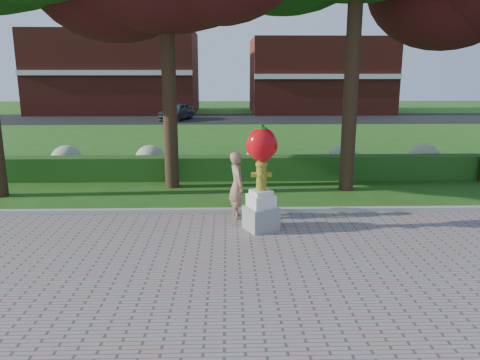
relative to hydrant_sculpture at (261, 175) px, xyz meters
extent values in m
plane|color=#295515|center=(-0.55, -1.67, -1.33)|extent=(100.00, 100.00, 0.00)
cube|color=#ADADA5|center=(-0.55, 1.33, -1.26)|extent=(40.00, 0.18, 0.15)
cube|color=#1F4C15|center=(-0.55, 5.33, -0.93)|extent=(24.00, 0.70, 0.80)
ellipsoid|color=#AAB288|center=(-6.55, 6.33, -0.78)|extent=(1.10, 1.10, 0.99)
ellipsoid|color=#AAB288|center=(-3.55, 6.33, -0.78)|extent=(1.10, 1.10, 0.99)
ellipsoid|color=#AAB288|center=(0.45, 6.33, -0.78)|extent=(1.10, 1.10, 0.99)
ellipsoid|color=#AAB288|center=(3.45, 6.33, -0.78)|extent=(1.10, 1.10, 0.99)
ellipsoid|color=#AAB288|center=(6.45, 6.33, -0.78)|extent=(1.10, 1.10, 0.99)
cube|color=black|center=(-0.55, 26.33, -1.32)|extent=(50.00, 8.00, 0.02)
cube|color=maroon|center=(-10.55, 32.33, 2.17)|extent=(14.00, 8.00, 7.00)
cube|color=maroon|center=(7.45, 32.33, 1.87)|extent=(12.00, 8.00, 6.40)
cylinder|color=black|center=(-2.55, 4.33, 1.75)|extent=(0.44, 0.44, 6.16)
cylinder|color=black|center=(2.95, 3.83, 2.31)|extent=(0.44, 0.44, 7.28)
cube|color=gray|center=(0.00, 0.00, -1.03)|extent=(0.88, 0.88, 0.53)
cube|color=silver|center=(0.00, 0.00, -0.61)|extent=(0.71, 0.71, 0.30)
cube|color=silver|center=(0.00, 0.00, -0.41)|extent=(0.56, 0.56, 0.11)
cylinder|color=olive|center=(0.00, 0.00, -0.06)|extent=(0.23, 0.23, 0.60)
ellipsoid|color=olive|center=(0.00, 0.00, 0.24)|extent=(0.28, 0.28, 0.19)
cylinder|color=olive|center=(-0.17, 0.00, 0.01)|extent=(0.13, 0.12, 0.12)
cylinder|color=olive|center=(0.17, 0.00, 0.01)|extent=(0.13, 0.12, 0.12)
cylinder|color=olive|center=(0.00, -0.16, 0.01)|extent=(0.13, 0.13, 0.13)
cylinder|color=olive|center=(0.00, 0.00, 0.33)|extent=(0.09, 0.09, 0.05)
ellipsoid|color=red|center=(0.00, 0.00, 0.70)|extent=(0.67, 0.60, 0.78)
ellipsoid|color=red|center=(-0.19, 0.00, 0.68)|extent=(0.33, 0.33, 0.49)
ellipsoid|color=red|center=(0.19, 0.00, 0.68)|extent=(0.33, 0.33, 0.49)
cylinder|color=#166118|center=(0.00, 0.00, 1.09)|extent=(0.11, 0.11, 0.13)
ellipsoid|color=#166118|center=(0.00, 0.00, 1.05)|extent=(0.26, 0.26, 0.09)
imported|color=#A4795D|center=(-0.53, 0.93, -0.46)|extent=(0.53, 0.69, 1.67)
imported|color=#414549|center=(-4.58, 25.20, -0.66)|extent=(2.80, 4.13, 1.31)
camera|label=1|loc=(-0.77, -10.35, 2.31)|focal=35.00mm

